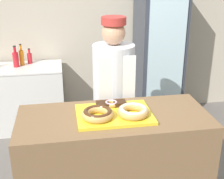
{
  "coord_description": "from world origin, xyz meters",
  "views": [
    {
      "loc": [
        -0.38,
        -2.14,
        2.04
      ],
      "look_at": [
        0.0,
        0.1,
        1.14
      ],
      "focal_mm": 50.0,
      "sensor_mm": 36.0,
      "label": 1
    }
  ],
  "objects_px": {
    "donut_mini_center": "(111,103)",
    "brownie_back_left": "(103,104)",
    "bottle_red": "(16,59)",
    "donut_chocolate_glaze": "(98,114)",
    "beverage_fridge": "(158,53)",
    "baker_person": "(114,99)",
    "bottle_red_b": "(30,58)",
    "bottle_orange": "(22,57)",
    "donut_light_glaze": "(133,111)",
    "brownie_back_right": "(120,103)",
    "serving_tray": "(114,114)",
    "chest_freezer": "(22,98)"
  },
  "relations": [
    {
      "from": "brownie_back_left",
      "to": "bottle_red",
      "type": "bearing_deg",
      "value": 117.86
    },
    {
      "from": "donut_mini_center",
      "to": "bottle_red",
      "type": "height_order",
      "value": "bottle_red"
    },
    {
      "from": "brownie_back_left",
      "to": "beverage_fridge",
      "type": "height_order",
      "value": "beverage_fridge"
    },
    {
      "from": "bottle_orange",
      "to": "donut_chocolate_glaze",
      "type": "bearing_deg",
      "value": -68.86
    },
    {
      "from": "donut_chocolate_glaze",
      "to": "donut_mini_center",
      "type": "xyz_separation_m",
      "value": [
        0.14,
        0.2,
        -0.02
      ]
    },
    {
      "from": "brownie_back_right",
      "to": "bottle_red",
      "type": "bearing_deg",
      "value": 121.55
    },
    {
      "from": "brownie_back_left",
      "to": "bottle_red_b",
      "type": "xyz_separation_m",
      "value": [
        -0.71,
        1.78,
        -0.07
      ]
    },
    {
      "from": "brownie_back_right",
      "to": "bottle_red_b",
      "type": "bearing_deg",
      "value": 115.68
    },
    {
      "from": "brownie_back_right",
      "to": "chest_freezer",
      "type": "relative_size",
      "value": 0.09
    },
    {
      "from": "donut_mini_center",
      "to": "bottle_red",
      "type": "distance_m",
      "value": 1.9
    },
    {
      "from": "brownie_back_right",
      "to": "baker_person",
      "type": "xyz_separation_m",
      "value": [
        0.02,
        0.43,
        -0.14
      ]
    },
    {
      "from": "serving_tray",
      "to": "beverage_fridge",
      "type": "distance_m",
      "value": 1.98
    },
    {
      "from": "beverage_fridge",
      "to": "bottle_orange",
      "type": "height_order",
      "value": "beverage_fridge"
    },
    {
      "from": "bottle_red",
      "to": "donut_chocolate_glaze",
      "type": "bearing_deg",
      "value": -66.43
    },
    {
      "from": "beverage_fridge",
      "to": "bottle_red_b",
      "type": "xyz_separation_m",
      "value": [
        -1.69,
        0.16,
        -0.03
      ]
    },
    {
      "from": "donut_mini_center",
      "to": "baker_person",
      "type": "height_order",
      "value": "baker_person"
    },
    {
      "from": "donut_mini_center",
      "to": "beverage_fridge",
      "type": "relative_size",
      "value": 0.06
    },
    {
      "from": "brownie_back_right",
      "to": "donut_mini_center",
      "type": "bearing_deg",
      "value": -180.0
    },
    {
      "from": "donut_light_glaze",
      "to": "bottle_red_b",
      "type": "xyz_separation_m",
      "value": [
        -0.92,
        1.98,
        -0.09
      ]
    },
    {
      "from": "baker_person",
      "to": "brownie_back_left",
      "type": "bearing_deg",
      "value": -111.15
    },
    {
      "from": "baker_person",
      "to": "bottle_red_b",
      "type": "relative_size",
      "value": 8.26
    },
    {
      "from": "bottle_red_b",
      "to": "donut_light_glaze",
      "type": "bearing_deg",
      "value": -65.07
    },
    {
      "from": "beverage_fridge",
      "to": "bottle_red",
      "type": "height_order",
      "value": "beverage_fridge"
    },
    {
      "from": "beverage_fridge",
      "to": "donut_light_glaze",
      "type": "bearing_deg",
      "value": -113.08
    },
    {
      "from": "donut_light_glaze",
      "to": "brownie_back_left",
      "type": "distance_m",
      "value": 0.29
    },
    {
      "from": "serving_tray",
      "to": "bottle_red",
      "type": "distance_m",
      "value": 2.03
    },
    {
      "from": "beverage_fridge",
      "to": "serving_tray",
      "type": "bearing_deg",
      "value": -117.4
    },
    {
      "from": "donut_light_glaze",
      "to": "chest_freezer",
      "type": "bearing_deg",
      "value": 120.04
    },
    {
      "from": "donut_mini_center",
      "to": "brownie_back_left",
      "type": "distance_m",
      "value": 0.07
    },
    {
      "from": "donut_light_glaze",
      "to": "bottle_orange",
      "type": "distance_m",
      "value": 2.17
    },
    {
      "from": "chest_freezer",
      "to": "bottle_orange",
      "type": "height_order",
      "value": "bottle_orange"
    },
    {
      "from": "bottle_orange",
      "to": "bottle_red_b",
      "type": "bearing_deg",
      "value": 31.76
    },
    {
      "from": "donut_mini_center",
      "to": "beverage_fridge",
      "type": "distance_m",
      "value": 1.85
    },
    {
      "from": "brownie_back_right",
      "to": "bottle_red_b",
      "type": "height_order",
      "value": "bottle_red_b"
    },
    {
      "from": "donut_light_glaze",
      "to": "bottle_red_b",
      "type": "height_order",
      "value": "donut_light_glaze"
    },
    {
      "from": "donut_light_glaze",
      "to": "donut_chocolate_glaze",
      "type": "bearing_deg",
      "value": 180.0
    },
    {
      "from": "donut_mini_center",
      "to": "bottle_red",
      "type": "relative_size",
      "value": 0.42
    },
    {
      "from": "donut_light_glaze",
      "to": "beverage_fridge",
      "type": "bearing_deg",
      "value": 66.92
    },
    {
      "from": "bottle_red",
      "to": "bottle_orange",
      "type": "height_order",
      "value": "bottle_orange"
    },
    {
      "from": "baker_person",
      "to": "bottle_red",
      "type": "relative_size",
      "value": 6.01
    },
    {
      "from": "donut_mini_center",
      "to": "brownie_back_left",
      "type": "xyz_separation_m",
      "value": [
        -0.07,
        0.0,
        -0.0
      ]
    },
    {
      "from": "brownie_back_right",
      "to": "bottle_red_b",
      "type": "distance_m",
      "value": 1.98
    },
    {
      "from": "serving_tray",
      "to": "donut_mini_center",
      "type": "xyz_separation_m",
      "value": [
        0.0,
        0.14,
        0.03
      ]
    },
    {
      "from": "baker_person",
      "to": "bottle_orange",
      "type": "relative_size",
      "value": 5.94
    },
    {
      "from": "donut_chocolate_glaze",
      "to": "beverage_fridge",
      "type": "bearing_deg",
      "value": 60.09
    },
    {
      "from": "beverage_fridge",
      "to": "baker_person",
      "type": "bearing_deg",
      "value": -124.43
    },
    {
      "from": "bottle_red_b",
      "to": "bottle_orange",
      "type": "xyz_separation_m",
      "value": [
        -0.09,
        -0.06,
        0.03
      ]
    },
    {
      "from": "beverage_fridge",
      "to": "brownie_back_left",
      "type": "bearing_deg",
      "value": -121.25
    },
    {
      "from": "donut_chocolate_glaze",
      "to": "beverage_fridge",
      "type": "relative_size",
      "value": 0.13
    },
    {
      "from": "bottle_red",
      "to": "bottle_red_b",
      "type": "height_order",
      "value": "bottle_red"
    }
  ]
}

